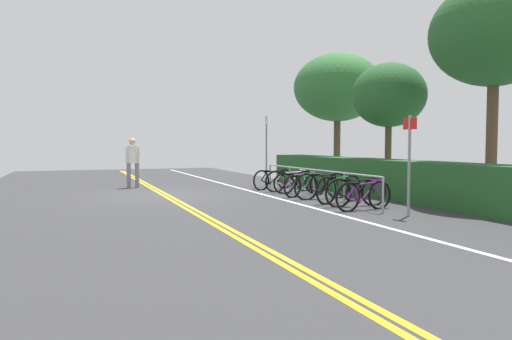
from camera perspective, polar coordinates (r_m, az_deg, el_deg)
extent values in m
cube|color=#353538|center=(14.48, -10.97, -3.06)|extent=(30.22, 11.29, 0.05)
cube|color=gold|center=(14.46, -11.28, -2.97)|extent=(27.20, 0.10, 0.00)
cube|color=gold|center=(14.49, -10.66, -2.95)|extent=(27.20, 0.10, 0.00)
cube|color=white|center=(15.22, -0.51, -2.60)|extent=(27.20, 0.12, 0.00)
cylinder|color=#9EA0A5|center=(16.42, 1.71, -0.79)|extent=(0.05, 0.05, 0.80)
cylinder|color=#9EA0A5|center=(14.95, 4.11, -1.18)|extent=(0.05, 0.05, 0.80)
cylinder|color=#9EA0A5|center=(13.52, 7.02, -1.66)|extent=(0.05, 0.05, 0.80)
cylinder|color=#9EA0A5|center=(12.13, 10.61, -2.25)|extent=(0.05, 0.05, 0.80)
cylinder|color=#9EA0A5|center=(10.81, 15.10, -2.97)|extent=(0.05, 0.05, 0.80)
cylinder|color=#9EA0A5|center=(13.49, 7.03, 0.03)|extent=(6.43, 0.04, 0.04)
torus|color=black|center=(16.36, 3.47, -1.08)|extent=(0.28, 0.68, 0.70)
torus|color=black|center=(15.64, 0.64, -1.27)|extent=(0.28, 0.68, 0.70)
cylinder|color=black|center=(16.08, 2.44, -0.86)|extent=(0.23, 0.59, 0.48)
cylinder|color=black|center=(16.02, 2.26, -0.13)|extent=(0.27, 0.70, 0.07)
cylinder|color=black|center=(15.84, 1.47, -0.98)|extent=(0.09, 0.18, 0.43)
cylinder|color=black|center=(15.77, 1.15, -1.50)|extent=(0.16, 0.38, 0.18)
cylinder|color=black|center=(15.71, 0.96, -0.75)|extent=(0.12, 0.26, 0.30)
cylinder|color=black|center=(16.31, 3.34, -0.55)|extent=(0.08, 0.14, 0.32)
cube|color=black|center=(15.78, 1.29, -0.13)|extent=(0.14, 0.22, 0.05)
cylinder|color=black|center=(16.26, 3.21, 0.15)|extent=(0.44, 0.18, 0.03)
torus|color=black|center=(15.46, 6.00, -1.32)|extent=(0.09, 0.71, 0.71)
torus|color=black|center=(15.05, 2.35, -1.43)|extent=(0.09, 0.71, 0.71)
cylinder|color=white|center=(15.29, 4.66, -1.06)|extent=(0.06, 0.60, 0.48)
cylinder|color=white|center=(15.25, 4.42, -0.28)|extent=(0.07, 0.72, 0.07)
cylinder|color=white|center=(15.16, 3.41, -1.16)|extent=(0.04, 0.17, 0.43)
cylinder|color=white|center=(15.13, 3.00, -1.69)|extent=(0.05, 0.38, 0.18)
cylinder|color=white|center=(15.08, 2.77, -0.90)|extent=(0.05, 0.26, 0.30)
cylinder|color=white|center=(15.43, 5.82, -0.76)|extent=(0.04, 0.14, 0.32)
cube|color=black|center=(15.12, 3.18, -0.25)|extent=(0.09, 0.20, 0.05)
cylinder|color=white|center=(15.39, 5.65, 0.00)|extent=(0.46, 0.05, 0.03)
torus|color=black|center=(14.74, 7.16, -1.61)|extent=(0.22, 0.67, 0.67)
torus|color=black|center=(14.54, 3.40, -1.66)|extent=(0.22, 0.67, 0.67)
cylinder|color=purple|center=(14.65, 5.76, -1.33)|extent=(0.18, 0.55, 0.46)
cylinder|color=purple|center=(14.63, 5.52, -0.55)|extent=(0.20, 0.66, 0.07)
cylinder|color=purple|center=(14.59, 4.48, -1.41)|extent=(0.08, 0.17, 0.41)
cylinder|color=purple|center=(14.58, 4.06, -1.93)|extent=(0.12, 0.35, 0.17)
cylinder|color=purple|center=(14.55, 3.82, -1.14)|extent=(0.10, 0.24, 0.29)
cylinder|color=purple|center=(14.72, 6.98, -1.05)|extent=(0.07, 0.14, 0.30)
cube|color=black|center=(14.56, 4.24, -0.51)|extent=(0.13, 0.21, 0.05)
cylinder|color=purple|center=(14.70, 6.80, -0.29)|extent=(0.45, 0.14, 0.03)
torus|color=black|center=(14.29, 7.47, -1.76)|extent=(0.26, 0.66, 0.68)
torus|color=black|center=(13.55, 4.42, -2.01)|extent=(0.26, 0.66, 0.68)
cylinder|color=#198C38|center=(14.00, 6.37, -1.54)|extent=(0.22, 0.58, 0.46)
cylinder|color=#198C38|center=(13.94, 6.18, -0.73)|extent=(0.25, 0.69, 0.07)
cylinder|color=#198C38|center=(13.75, 5.33, -1.68)|extent=(0.09, 0.17, 0.42)
cylinder|color=#198C38|center=(13.69, 4.98, -2.26)|extent=(0.15, 0.37, 0.17)
cylinder|color=#198C38|center=(13.62, 4.78, -1.43)|extent=(0.11, 0.26, 0.29)
cylinder|color=#198C38|center=(14.24, 7.33, -1.18)|extent=(0.08, 0.14, 0.31)
cube|color=black|center=(13.69, 5.13, -0.73)|extent=(0.14, 0.21, 0.05)
cylinder|color=#198C38|center=(14.19, 7.19, -0.40)|extent=(0.45, 0.17, 0.03)
torus|color=black|center=(13.54, 9.86, -1.89)|extent=(0.06, 0.76, 0.76)
torus|color=black|center=(13.04, 6.08, -2.05)|extent=(0.06, 0.76, 0.76)
cylinder|color=black|center=(13.34, 8.48, -1.57)|extent=(0.04, 0.58, 0.52)
cylinder|color=black|center=(13.29, 8.24, -0.60)|extent=(0.04, 0.69, 0.07)
cylinder|color=black|center=(13.17, 7.19, -1.70)|extent=(0.04, 0.17, 0.47)
cylinder|color=black|center=(13.13, 6.76, -2.36)|extent=(0.04, 0.37, 0.19)
cylinder|color=black|center=(13.08, 6.51, -1.38)|extent=(0.04, 0.25, 0.32)
cylinder|color=black|center=(13.50, 9.68, -1.19)|extent=(0.04, 0.14, 0.34)
cube|color=black|center=(13.12, 6.95, -0.59)|extent=(0.08, 0.20, 0.05)
cylinder|color=black|center=(13.46, 9.51, -0.28)|extent=(0.46, 0.03, 0.03)
torus|color=black|center=(12.90, 11.53, -2.19)|extent=(0.28, 0.73, 0.74)
torus|color=black|center=(12.14, 8.47, -2.49)|extent=(0.28, 0.73, 0.74)
cylinder|color=#198C38|center=(12.60, 10.43, -1.91)|extent=(0.21, 0.56, 0.51)
cylinder|color=#198C38|center=(12.53, 10.24, -0.91)|extent=(0.24, 0.67, 0.07)
cylinder|color=#198C38|center=(12.35, 9.38, -2.08)|extent=(0.08, 0.17, 0.46)
cylinder|color=#198C38|center=(12.28, 9.03, -2.79)|extent=(0.14, 0.36, 0.19)
cylinder|color=#198C38|center=(12.21, 8.83, -1.77)|extent=(0.11, 0.25, 0.31)
cylinder|color=#198C38|center=(12.84, 11.39, -1.48)|extent=(0.08, 0.14, 0.34)
cube|color=black|center=(12.28, 9.19, -0.93)|extent=(0.14, 0.21, 0.05)
cylinder|color=#198C38|center=(12.79, 11.26, -0.54)|extent=(0.45, 0.16, 0.03)
torus|color=black|center=(12.14, 14.05, -2.59)|extent=(0.09, 0.73, 0.73)
torus|color=black|center=(11.63, 9.92, -2.79)|extent=(0.09, 0.73, 0.73)
cylinder|color=black|center=(11.93, 12.55, -2.26)|extent=(0.06, 0.57, 0.50)
cylinder|color=black|center=(11.88, 12.29, -1.23)|extent=(0.06, 0.68, 0.07)
cylinder|color=black|center=(11.76, 11.14, -2.41)|extent=(0.04, 0.17, 0.45)
cylinder|color=black|center=(11.72, 10.66, -3.12)|extent=(0.05, 0.36, 0.18)
cylinder|color=black|center=(11.67, 10.40, -2.07)|extent=(0.05, 0.25, 0.31)
cylinder|color=black|center=(12.10, 13.86, -1.85)|extent=(0.04, 0.14, 0.33)
cube|color=black|center=(11.71, 10.87, -1.21)|extent=(0.09, 0.20, 0.05)
cylinder|color=black|center=(12.05, 13.67, -0.87)|extent=(0.46, 0.05, 0.03)
torus|color=black|center=(11.54, 14.70, -2.95)|extent=(0.14, 0.70, 0.70)
torus|color=black|center=(10.91, 11.04, -3.26)|extent=(0.14, 0.70, 0.70)
cylinder|color=purple|center=(11.29, 13.38, -2.66)|extent=(0.10, 0.55, 0.48)
cylinder|color=purple|center=(11.23, 13.16, -1.61)|extent=(0.12, 0.65, 0.07)
cylinder|color=purple|center=(11.08, 12.13, -2.84)|extent=(0.06, 0.16, 0.43)
cylinder|color=purple|center=(11.03, 11.71, -3.58)|extent=(0.08, 0.35, 0.18)
cylinder|color=purple|center=(10.97, 11.47, -2.51)|extent=(0.07, 0.24, 0.30)
cylinder|color=purple|center=(11.49, 14.54, -2.21)|extent=(0.05, 0.13, 0.32)
cube|color=black|center=(11.02, 11.90, -1.61)|extent=(0.10, 0.21, 0.05)
cylinder|color=purple|center=(11.44, 14.38, -1.20)|extent=(0.46, 0.09, 0.03)
cylinder|color=slate|center=(17.03, -14.16, -0.63)|extent=(0.14, 0.14, 0.86)
cylinder|color=slate|center=(17.04, -15.13, -0.64)|extent=(0.14, 0.14, 0.86)
cylinder|color=silver|center=(17.00, -14.68, 1.83)|extent=(0.32, 0.32, 0.61)
sphere|color=tan|center=(17.00, -14.70, 3.35)|extent=(0.23, 0.23, 0.23)
cylinder|color=silver|center=(17.00, -14.01, 1.78)|extent=(0.09, 0.09, 0.55)
cylinder|color=silver|center=(17.01, -15.35, 1.76)|extent=(0.09, 0.09, 0.55)
cylinder|color=gray|center=(16.80, 1.26, 2.26)|extent=(0.06, 0.06, 2.53)
cube|color=white|center=(16.81, 1.26, 5.95)|extent=(0.36, 0.10, 0.24)
cylinder|color=gray|center=(10.45, 18.02, 0.47)|extent=(0.06, 0.06, 2.14)
cube|color=red|center=(10.45, 18.10, 5.35)|extent=(0.36, 0.07, 0.24)
cube|color=#235626|center=(13.42, 17.99, -1.22)|extent=(15.43, 1.08, 1.08)
cylinder|color=brown|center=(19.47, 9.75, 2.42)|extent=(0.27, 0.27, 2.58)
ellipsoid|color=#2D6B30|center=(19.60, 9.83, 9.80)|extent=(3.54, 3.54, 2.72)
cylinder|color=brown|center=(15.47, 15.66, 1.38)|extent=(0.20, 0.20, 2.16)
ellipsoid|color=#235626|center=(15.54, 15.77, 8.71)|extent=(2.30, 2.30, 2.01)
cylinder|color=brown|center=(13.64, 26.58, 3.01)|extent=(0.28, 0.28, 3.15)
ellipsoid|color=#235626|center=(13.93, 26.88, 14.56)|extent=(3.23, 3.23, 2.70)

